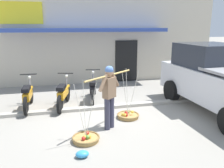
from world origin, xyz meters
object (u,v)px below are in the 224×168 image
Objects in this scene: motorcycle_nearest_shop at (28,96)px; parked_truck at (221,80)px; motorcycle_third_in_row at (93,89)px; fruit_vendor at (109,93)px; fruit_basket_right_side at (86,138)px; plastic_litter_bag at (82,154)px; motorcycle_second_in_row at (63,94)px; fruit_basket_left_side at (128,115)px.

motorcycle_nearest_shop is 6.22m from parked_truck.
motorcycle_third_in_row is (2.20, 0.34, 0.00)m from motorcycle_nearest_shop.
fruit_vendor is 1.28m from fruit_basket_right_side.
motorcycle_nearest_shop is 0.38× the size of parked_truck.
fruit_basket_right_side is 0.80× the size of motorcycle_nearest_shop.
plastic_litter_bag is (-0.82, -3.66, -0.38)m from motorcycle_third_in_row.
motorcycle_second_in_row is at bearing -157.89° from motorcycle_third_in_row.
parked_truck is 4.99m from plastic_litter_bag.
parked_truck is (3.02, -0.12, 0.96)m from fruit_basket_left_side.
motorcycle_nearest_shop is at bearing 164.77° from parked_truck.
fruit_basket_right_side reaches higher than motorcycle_third_in_row.
parked_truck is (5.97, -1.63, 0.58)m from motorcycle_nearest_shop.
fruit_vendor is at bearing -88.79° from motorcycle_third_in_row.
motorcycle_nearest_shop is at bearing 137.30° from fruit_vendor.
motorcycle_nearest_shop is at bearing 120.27° from fruit_basket_right_side.
fruit_basket_left_side and fruit_basket_right_side have the same top height.
parked_truck is at bearing 6.92° from fruit_vendor.
plastic_litter_bag is (-1.57, -1.81, -0.01)m from fruit_basket_left_side.
plastic_litter_bag is (-4.59, -1.70, -0.96)m from parked_truck.
fruit_basket_right_side is at bearing -166.99° from parked_truck.
motorcycle_nearest_shop is at bearing 152.93° from fruit_basket_left_side.
motorcycle_second_in_row is at bearing 119.44° from fruit_vendor.
motorcycle_third_in_row is at bearing 22.11° from motorcycle_second_in_row.
fruit_vendor is 0.94× the size of motorcycle_third_in_row.
fruit_vendor is at bearing 55.04° from plastic_litter_bag.
motorcycle_nearest_shop is 1.02× the size of motorcycle_second_in_row.
fruit_vendor is at bearing -173.08° from parked_truck.
parked_truck is at bearing -15.23° from motorcycle_nearest_shop.
motorcycle_second_in_row is at bearing 99.18° from fruit_basket_right_side.
motorcycle_second_in_row is 6.38× the size of plastic_litter_bag.
fruit_basket_left_side is (0.70, 0.57, -0.90)m from fruit_vendor.
fruit_vendor is 1.17× the size of fruit_basket_left_side.
fruit_basket_left_side is at bearing -67.78° from motorcycle_third_in_row.
fruit_vendor is 2.47m from motorcycle_third_in_row.
plastic_litter_bag is at bearing -102.63° from motorcycle_third_in_row.
motorcycle_nearest_shop is 1.01× the size of motorcycle_third_in_row.
motorcycle_third_in_row is 6.45× the size of plastic_litter_bag.
fruit_basket_left_side reaches higher than motorcycle_second_in_row.
fruit_basket_left_side is 0.30× the size of parked_truck.
fruit_basket_left_side reaches higher than plastic_litter_bag.
motorcycle_second_in_row is 0.38× the size of parked_truck.
parked_truck is (4.84, -1.53, 0.58)m from motorcycle_second_in_row.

